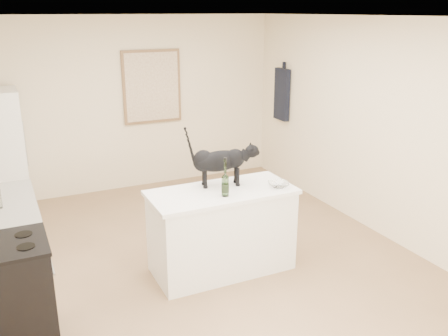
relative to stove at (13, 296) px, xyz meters
The scene contains 17 objects.
floor 2.09m from the stove, 17.10° to the left, with size 5.50×5.50×0.00m, color #8E6D4C.
ceiling 2.96m from the stove, 17.10° to the left, with size 5.50×5.50×0.00m, color white.
wall_back 3.97m from the stove, 59.80° to the left, with size 4.50×4.50×0.00m, color beige.
wall_front 3.02m from the stove, 47.79° to the right, with size 4.50×4.50×0.00m, color beige.
wall_right 4.33m from the stove, ahead, with size 5.50×5.50×0.00m, color beige.
island_base 2.09m from the stove, 11.04° to the left, with size 1.44×0.67×0.86m, color white.
island_top 2.13m from the stove, 11.04° to the left, with size 1.50×0.70×0.04m, color white.
left_cabinets 0.90m from the stove, 90.00° to the left, with size 0.60×1.40×0.86m, color white.
left_countertop 1.00m from the stove, 90.00° to the left, with size 0.62×1.44×0.04m, color gray.
stove is the anchor object (origin of this frame).
artwork_frame 4.16m from the stove, 55.87° to the left, with size 0.90×0.03×1.10m, color brown.
artwork_canvas 4.14m from the stove, 55.73° to the left, with size 0.82×0.00×1.02m, color beige.
hanging_garment 5.01m from the stove, 32.62° to the left, with size 0.08×0.34×0.80m, color black.
black_cat 2.27m from the stove, 14.64° to the left, with size 0.69×0.21×0.48m, color black, non-canonical shape.
wine_bottle 2.13m from the stove, ahead, with size 0.07×0.07×0.35m, color #2F5A24.
glass_bowl 2.68m from the stove, ahead, with size 0.21×0.21×0.05m, color white.
fridge_paper 3.13m from the stove, 83.43° to the left, with size 0.00×0.12×0.15m, color white.
Camera 1 is at (-1.87, -4.43, 2.66)m, focal length 39.13 mm.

